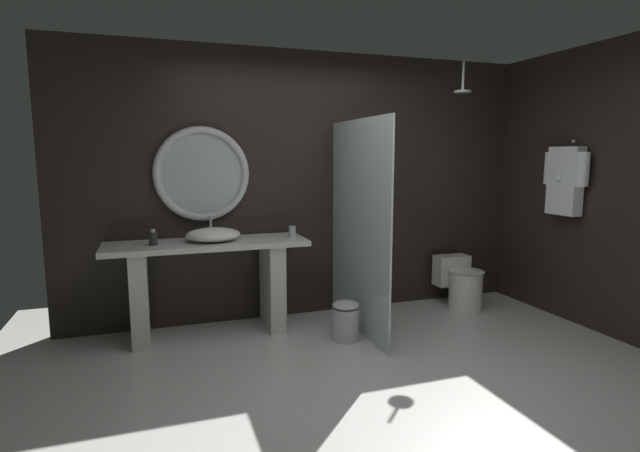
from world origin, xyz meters
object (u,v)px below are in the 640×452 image
object	(u,v)px
toilet	(461,283)
round_wall_mirror	(202,174)
vessel_sink	(213,235)
tumbler_cup	(292,231)
soap_dispenser	(153,238)
waste_bin	(346,320)
hanging_bathrobe	(565,178)
rain_shower_head	(463,88)

from	to	relation	value
toilet	round_wall_mirror	bearing A→B (deg)	172.77
vessel_sink	tumbler_cup	distance (m)	0.72
tumbler_cup	round_wall_mirror	distance (m)	0.98
vessel_sink	toilet	world-z (taller)	vessel_sink
soap_dispenser	waste_bin	xyz separation A→B (m)	(1.56, -0.49, -0.73)
hanging_bathrobe	tumbler_cup	bearing A→B (deg)	164.76
soap_dispenser	hanging_bathrobe	bearing A→B (deg)	-10.16
round_wall_mirror	soap_dispenser	bearing A→B (deg)	-147.15
rain_shower_head	toilet	size ratio (longest dim) A/B	0.54
rain_shower_head	waste_bin	xyz separation A→B (m)	(-1.36, -0.37, -2.07)
vessel_sink	round_wall_mirror	distance (m)	0.59
hanging_bathrobe	vessel_sink	bearing A→B (deg)	168.05
rain_shower_head	toilet	xyz separation A→B (m)	(0.13, 0.08, -1.99)
toilet	soap_dispenser	bearing A→B (deg)	179.25
tumbler_cup	soap_dispenser	size ratio (longest dim) A/B	0.79
toilet	waste_bin	bearing A→B (deg)	-163.13
rain_shower_head	hanging_bathrobe	world-z (taller)	rain_shower_head
round_wall_mirror	waste_bin	distance (m)	1.85
vessel_sink	soap_dispenser	xyz separation A→B (m)	(-0.50, -0.01, -0.00)
vessel_sink	hanging_bathrobe	bearing A→B (deg)	-11.95
soap_dispenser	round_wall_mirror	world-z (taller)	round_wall_mirror
rain_shower_head	toilet	world-z (taller)	rain_shower_head
toilet	waste_bin	size ratio (longest dim) A/B	1.59
round_wall_mirror	toilet	bearing A→B (deg)	-7.23
tumbler_cup	waste_bin	distance (m)	0.95
soap_dispenser	waste_bin	bearing A→B (deg)	-17.57
tumbler_cup	toilet	distance (m)	1.94
soap_dispenser	toilet	size ratio (longest dim) A/B	0.24
vessel_sink	tumbler_cup	xyz separation A→B (m)	(0.72, -0.00, -0.01)
tumbler_cup	waste_bin	xyz separation A→B (m)	(0.33, -0.51, -0.73)
tumbler_cup	hanging_bathrobe	bearing A→B (deg)	-15.24
vessel_sink	hanging_bathrobe	size ratio (longest dim) A/B	0.67
vessel_sink	round_wall_mirror	size ratio (longest dim) A/B	0.55
soap_dispenser	vessel_sink	bearing A→B (deg)	1.72
rain_shower_head	waste_bin	bearing A→B (deg)	-164.67
tumbler_cup	round_wall_mirror	world-z (taller)	round_wall_mirror
waste_bin	tumbler_cup	bearing A→B (deg)	123.38
round_wall_mirror	hanging_bathrobe	bearing A→B (deg)	-16.30
rain_shower_head	round_wall_mirror	bearing A→B (deg)	170.57
soap_dispenser	tumbler_cup	bearing A→B (deg)	0.62
round_wall_mirror	rain_shower_head	distance (m)	2.63
soap_dispenser	toilet	world-z (taller)	soap_dispenser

